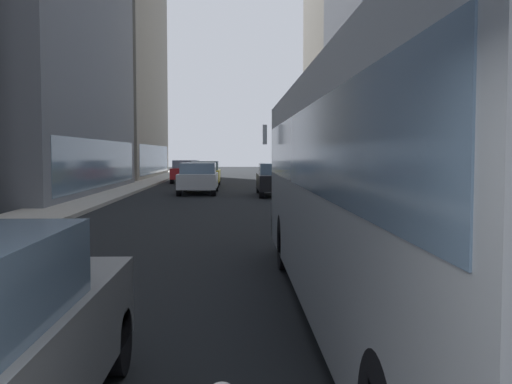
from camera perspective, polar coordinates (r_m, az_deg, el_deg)
The scene contains 10 objects.
ground_plane at distance 36.00m, azimuth -3.09°, elevation 0.24°, with size 120.00×120.00×0.00m, color black.
sidewalk_left at distance 36.56m, azimuth -12.06°, elevation 0.34°, with size 2.40×110.00×0.15m, color #ADA89E.
sidewalk_right at distance 36.33m, azimuth 5.93°, elevation 0.38°, with size 2.40×110.00×0.15m, color #ADA89E.
building_left_far at distance 56.05m, azimuth -15.30°, elevation 12.58°, with size 11.34×20.14×21.95m.
building_right_far at distance 52.23m, azimuth 10.74°, elevation 13.39°, with size 9.03×20.69×22.08m.
transit_bus at distance 7.80m, azimuth 13.40°, elevation 1.03°, with size 2.78×11.53×3.05m.
car_yellow_taxi at distance 39.15m, azimuth -4.76°, elevation 1.71°, with size 1.86×4.20×1.62m.
car_black_suv at distance 30.62m, azimuth 1.94°, elevation 1.20°, with size 1.90×4.66×1.62m.
car_red_coupe at distance 44.49m, azimuth -6.48°, elevation 1.93°, with size 1.94×4.65×1.62m.
car_silver_sedan at distance 32.30m, azimuth -5.36°, elevation 1.31°, with size 1.93×4.78×1.62m.
Camera 1 is at (0.74, -0.93, 2.12)m, focal length 43.06 mm.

